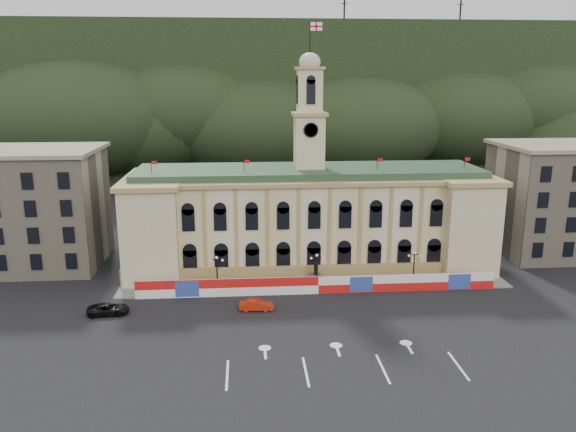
{
  "coord_description": "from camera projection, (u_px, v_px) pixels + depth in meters",
  "views": [
    {
      "loc": [
        -9.76,
        -57.44,
        29.31
      ],
      "look_at": [
        -3.99,
        18.0,
        10.45
      ],
      "focal_mm": 35.0,
      "sensor_mm": 36.0,
      "label": 1
    }
  ],
  "objects": [
    {
      "name": "hoarding_fence",
      "position": [
        319.0,
        285.0,
        77.66
      ],
      "size": [
        50.0,
        0.44,
        2.5
      ],
      "color": "red",
      "rests_on": "ground"
    },
    {
      "name": "lamp_right",
      "position": [
        414.0,
        265.0,
        80.13
      ],
      "size": [
        1.96,
        0.44,
        5.15
      ],
      "color": "black",
      "rests_on": "ground"
    },
    {
      "name": "city_hall",
      "position": [
        309.0,
        217.0,
        88.22
      ],
      "size": [
        56.2,
        17.6,
        37.1
      ],
      "color": "beige",
      "rests_on": "ground"
    },
    {
      "name": "side_building_left",
      "position": [
        34.0,
        208.0,
        87.87
      ],
      "size": [
        21.0,
        17.0,
        18.6
      ],
      "color": "tan",
      "rests_on": "ground"
    },
    {
      "name": "statue",
      "position": [
        316.0,
        278.0,
        80.51
      ],
      "size": [
        1.4,
        1.4,
        3.72
      ],
      "color": "#595651",
      "rests_on": "ground"
    },
    {
      "name": "red_sedan",
      "position": [
        256.0,
        305.0,
        72.25
      ],
      "size": [
        1.97,
        4.53,
        1.44
      ],
      "primitive_type": "imported",
      "rotation": [
        0.0,
        0.0,
        1.52
      ],
      "color": "red",
      "rests_on": "ground"
    },
    {
      "name": "lamp_center",
      "position": [
        317.0,
        268.0,
        79.09
      ],
      "size": [
        1.96,
        0.44,
        5.15
      ],
      "color": "black",
      "rests_on": "ground"
    },
    {
      "name": "hill_ridge",
      "position": [
        276.0,
        109.0,
        176.7
      ],
      "size": [
        230.0,
        80.0,
        64.0
      ],
      "color": "black",
      "rests_on": "ground"
    },
    {
      "name": "ground",
      "position": [
        335.0,
        343.0,
        63.39
      ],
      "size": [
        260.0,
        260.0,
        0.0
      ],
      "primitive_type": "plane",
      "color": "black",
      "rests_on": "ground"
    },
    {
      "name": "lamp_left",
      "position": [
        217.0,
        270.0,
        78.05
      ],
      "size": [
        1.96,
        0.44,
        5.15
      ],
      "color": "black",
      "rests_on": "ground"
    },
    {
      "name": "side_building_right",
      "position": [
        561.0,
        199.0,
        94.24
      ],
      "size": [
        21.0,
        17.0,
        18.6
      ],
      "color": "tan",
      "rests_on": "ground"
    },
    {
      "name": "pavement",
      "position": [
        316.0,
        286.0,
        80.54
      ],
      "size": [
        56.0,
        5.5,
        0.16
      ],
      "primitive_type": "cube",
      "color": "slate",
      "rests_on": "ground"
    },
    {
      "name": "black_suv",
      "position": [
        108.0,
        309.0,
        70.92
      ],
      "size": [
        3.22,
        5.58,
        1.44
      ],
      "primitive_type": "imported",
      "rotation": [
        0.0,
        0.0,
        1.65
      ],
      "color": "black",
      "rests_on": "ground"
    },
    {
      "name": "lane_markings",
      "position": [
        343.0,
        365.0,
        58.55
      ],
      "size": [
        26.0,
        10.0,
        0.02
      ],
      "primitive_type": null,
      "color": "white",
      "rests_on": "ground"
    }
  ]
}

